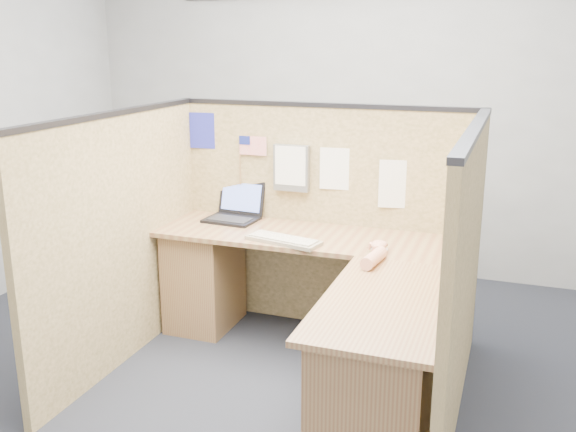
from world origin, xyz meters
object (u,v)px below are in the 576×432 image
at_px(mouse, 379,249).
at_px(l_desk, 317,312).
at_px(keyboard, 283,240).
at_px(laptop, 235,210).

bearing_deg(mouse, l_desk, -148.47).
bearing_deg(keyboard, l_desk, -21.96).
bearing_deg(keyboard, mouse, 12.22).
bearing_deg(laptop, keyboard, -34.24).
relative_size(laptop, mouse, 3.29).
height_order(laptop, mouse, laptop).
height_order(laptop, keyboard, laptop).
height_order(l_desk, mouse, mouse).
xyz_separation_m(keyboard, mouse, (0.59, -0.00, 0.01)).
bearing_deg(keyboard, laptop, 153.95).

